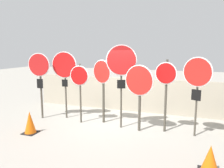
{
  "coord_description": "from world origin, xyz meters",
  "views": [
    {
      "loc": [
        2.43,
        -6.65,
        2.54
      ],
      "look_at": [
        0.03,
        0.0,
        1.4
      ],
      "focal_mm": 35.0,
      "sensor_mm": 36.0,
      "label": 1
    }
  ],
  "objects_px": {
    "traffic_cone_0": "(210,159)",
    "traffic_cone_1": "(30,122)",
    "stop_sign_6": "(166,82)",
    "stop_sign_0": "(39,72)",
    "stop_sign_5": "(139,86)",
    "stop_sign_4": "(121,66)",
    "stop_sign_7": "(197,78)",
    "stop_sign_1": "(64,69)",
    "stop_sign_2": "(79,81)",
    "stop_sign_3": "(102,79)"
  },
  "relations": [
    {
      "from": "stop_sign_6",
      "to": "traffic_cone_1",
      "type": "height_order",
      "value": "stop_sign_6"
    },
    {
      "from": "stop_sign_7",
      "to": "traffic_cone_1",
      "type": "distance_m",
      "value": 5.09
    },
    {
      "from": "stop_sign_0",
      "to": "traffic_cone_0",
      "type": "xyz_separation_m",
      "value": [
        5.57,
        -1.84,
        -1.43
      ]
    },
    {
      "from": "stop_sign_0",
      "to": "stop_sign_5",
      "type": "bearing_deg",
      "value": -7.27
    },
    {
      "from": "stop_sign_2",
      "to": "traffic_cone_1",
      "type": "xyz_separation_m",
      "value": [
        -0.99,
        -1.35,
        -1.15
      ]
    },
    {
      "from": "stop_sign_4",
      "to": "stop_sign_2",
      "type": "bearing_deg",
      "value": 161.76
    },
    {
      "from": "stop_sign_0",
      "to": "stop_sign_4",
      "type": "height_order",
      "value": "stop_sign_4"
    },
    {
      "from": "stop_sign_3",
      "to": "stop_sign_5",
      "type": "height_order",
      "value": "stop_sign_3"
    },
    {
      "from": "stop_sign_3",
      "to": "stop_sign_5",
      "type": "bearing_deg",
      "value": 7.61
    },
    {
      "from": "stop_sign_5",
      "to": "stop_sign_6",
      "type": "xyz_separation_m",
      "value": [
        0.76,
        0.21,
        0.11
      ]
    },
    {
      "from": "stop_sign_6",
      "to": "traffic_cone_0",
      "type": "xyz_separation_m",
      "value": [
        1.15,
        -2.01,
        -1.25
      ]
    },
    {
      "from": "stop_sign_4",
      "to": "traffic_cone_0",
      "type": "distance_m",
      "value": 3.56
    },
    {
      "from": "stop_sign_2",
      "to": "stop_sign_5",
      "type": "xyz_separation_m",
      "value": [
        2.07,
        -0.07,
        -0.04
      ]
    },
    {
      "from": "traffic_cone_0",
      "to": "stop_sign_4",
      "type": "bearing_deg",
      "value": 143.21
    },
    {
      "from": "stop_sign_5",
      "to": "stop_sign_0",
      "type": "bearing_deg",
      "value": -166.28
    },
    {
      "from": "stop_sign_3",
      "to": "stop_sign_6",
      "type": "height_order",
      "value": "stop_sign_6"
    },
    {
      "from": "stop_sign_4",
      "to": "stop_sign_6",
      "type": "bearing_deg",
      "value": -12.48
    },
    {
      "from": "traffic_cone_0",
      "to": "traffic_cone_1",
      "type": "distance_m",
      "value": 5.0
    },
    {
      "from": "stop_sign_0",
      "to": "stop_sign_7",
      "type": "distance_m",
      "value": 5.28
    },
    {
      "from": "stop_sign_4",
      "to": "stop_sign_7",
      "type": "relative_size",
      "value": 1.15
    },
    {
      "from": "stop_sign_3",
      "to": "traffic_cone_0",
      "type": "xyz_separation_m",
      "value": [
        3.26,
        -2.16,
        -1.24
      ]
    },
    {
      "from": "stop_sign_1",
      "to": "stop_sign_6",
      "type": "distance_m",
      "value": 3.6
    },
    {
      "from": "stop_sign_4",
      "to": "traffic_cone_0",
      "type": "relative_size",
      "value": 4.42
    },
    {
      "from": "stop_sign_6",
      "to": "stop_sign_3",
      "type": "bearing_deg",
      "value": -169.89
    },
    {
      "from": "stop_sign_2",
      "to": "stop_sign_4",
      "type": "relative_size",
      "value": 0.77
    },
    {
      "from": "stop_sign_1",
      "to": "stop_sign_7",
      "type": "distance_m",
      "value": 4.46
    },
    {
      "from": "stop_sign_1",
      "to": "stop_sign_4",
      "type": "height_order",
      "value": "stop_sign_4"
    },
    {
      "from": "stop_sign_2",
      "to": "stop_sign_4",
      "type": "height_order",
      "value": "stop_sign_4"
    },
    {
      "from": "stop_sign_1",
      "to": "traffic_cone_1",
      "type": "relative_size",
      "value": 3.6
    },
    {
      "from": "stop_sign_0",
      "to": "stop_sign_5",
      "type": "height_order",
      "value": "stop_sign_0"
    },
    {
      "from": "stop_sign_6",
      "to": "traffic_cone_0",
      "type": "height_order",
      "value": "stop_sign_6"
    },
    {
      "from": "traffic_cone_0",
      "to": "stop_sign_7",
      "type": "bearing_deg",
      "value": 98.36
    },
    {
      "from": "stop_sign_1",
      "to": "stop_sign_7",
      "type": "relative_size",
      "value": 1.05
    },
    {
      "from": "traffic_cone_0",
      "to": "traffic_cone_1",
      "type": "height_order",
      "value": "traffic_cone_1"
    },
    {
      "from": "traffic_cone_0",
      "to": "stop_sign_5",
      "type": "bearing_deg",
      "value": 136.74
    },
    {
      "from": "stop_sign_6",
      "to": "stop_sign_7",
      "type": "relative_size",
      "value": 0.96
    },
    {
      "from": "stop_sign_1",
      "to": "stop_sign_0",
      "type": "bearing_deg",
      "value": -163.89
    },
    {
      "from": "stop_sign_5",
      "to": "stop_sign_1",
      "type": "bearing_deg",
      "value": -173.01
    },
    {
      "from": "stop_sign_2",
      "to": "stop_sign_3",
      "type": "distance_m",
      "value": 0.77
    },
    {
      "from": "stop_sign_0",
      "to": "traffic_cone_1",
      "type": "xyz_separation_m",
      "value": [
        0.6,
        -1.32,
        -1.39
      ]
    },
    {
      "from": "stop_sign_1",
      "to": "traffic_cone_1",
      "type": "height_order",
      "value": "stop_sign_1"
    },
    {
      "from": "stop_sign_3",
      "to": "traffic_cone_0",
      "type": "height_order",
      "value": "stop_sign_3"
    },
    {
      "from": "stop_sign_6",
      "to": "traffic_cone_0",
      "type": "relative_size",
      "value": 3.68
    },
    {
      "from": "stop_sign_5",
      "to": "stop_sign_6",
      "type": "distance_m",
      "value": 0.8
    },
    {
      "from": "traffic_cone_1",
      "to": "stop_sign_3",
      "type": "bearing_deg",
      "value": 43.89
    },
    {
      "from": "traffic_cone_0",
      "to": "traffic_cone_1",
      "type": "xyz_separation_m",
      "value": [
        -4.97,
        0.52,
        0.04
      ]
    },
    {
      "from": "traffic_cone_0",
      "to": "stop_sign_2",
      "type": "bearing_deg",
      "value": 154.8
    },
    {
      "from": "stop_sign_2",
      "to": "traffic_cone_0",
      "type": "xyz_separation_m",
      "value": [
        3.98,
        -1.87,
        -1.19
      ]
    },
    {
      "from": "stop_sign_0",
      "to": "stop_sign_6",
      "type": "relative_size",
      "value": 1.08
    },
    {
      "from": "stop_sign_1",
      "to": "stop_sign_6",
      "type": "bearing_deg",
      "value": -7.69
    }
  ]
}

